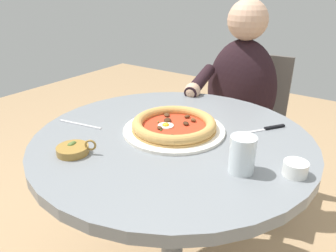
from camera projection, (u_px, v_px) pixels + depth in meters
dining_table at (172, 173)px, 1.09m from camera, size 0.89×0.89×0.75m
pizza_on_plate at (174, 126)px, 1.06m from camera, size 0.33×0.33×0.04m
water_glass at (242, 157)px, 0.82m from camera, size 0.07×0.07×0.10m
steak_knife at (267, 129)px, 1.08m from camera, size 0.17×0.12×0.01m
ramekin_capers at (296, 168)px, 0.82m from camera, size 0.06×0.06×0.04m
olive_pan at (73, 149)px, 0.92m from camera, size 0.09×0.11×0.05m
fork_utensil at (80, 124)px, 1.11m from camera, size 0.04×0.17×0.00m
diner_person at (237, 128)px, 1.69m from camera, size 0.51×0.36×1.13m
cafe_chair_diner at (246, 116)px, 1.80m from camera, size 0.46×0.46×0.84m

